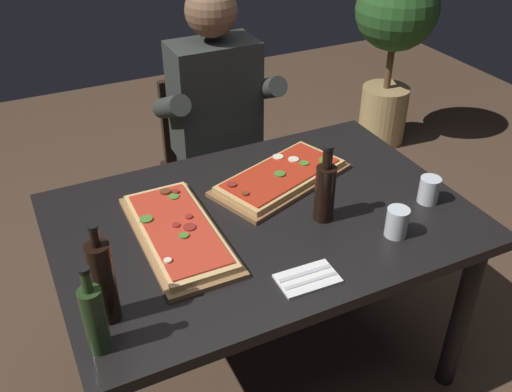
{
  "coord_description": "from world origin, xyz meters",
  "views": [
    {
      "loc": [
        -0.71,
        -1.42,
        1.87
      ],
      "look_at": [
        0.0,
        0.05,
        0.79
      ],
      "focal_mm": 39.95,
      "sensor_mm": 36.0,
      "label": 1
    }
  ],
  "objects_px": {
    "diner_chair": "(212,158)",
    "pizza_rectangular_left": "(178,232)",
    "wine_bottle_dark": "(95,318)",
    "potted_plant_corner": "(394,34)",
    "dining_table": "(262,237)",
    "vinegar_bottle_green": "(103,281)",
    "oil_bottle_amber": "(325,190)",
    "tumbler_far_side": "(429,190)",
    "seated_diner": "(219,121)",
    "pizza_rectangular_front": "(281,177)",
    "tumbler_near_camera": "(397,222)"
  },
  "relations": [
    {
      "from": "vinegar_bottle_green",
      "to": "seated_diner",
      "type": "distance_m",
      "value": 1.23
    },
    {
      "from": "wine_bottle_dark",
      "to": "tumbler_near_camera",
      "type": "bearing_deg",
      "value": 3.36
    },
    {
      "from": "pizza_rectangular_left",
      "to": "diner_chair",
      "type": "bearing_deg",
      "value": 62.09
    },
    {
      "from": "diner_chair",
      "to": "pizza_rectangular_left",
      "type": "bearing_deg",
      "value": -117.91
    },
    {
      "from": "vinegar_bottle_green",
      "to": "tumbler_far_side",
      "type": "bearing_deg",
      "value": 3.47
    },
    {
      "from": "oil_bottle_amber",
      "to": "potted_plant_corner",
      "type": "relative_size",
      "value": 0.24
    },
    {
      "from": "pizza_rectangular_front",
      "to": "oil_bottle_amber",
      "type": "xyz_separation_m",
      "value": [
        0.02,
        -0.27,
        0.09
      ]
    },
    {
      "from": "wine_bottle_dark",
      "to": "oil_bottle_amber",
      "type": "bearing_deg",
      "value": 16.45
    },
    {
      "from": "pizza_rectangular_front",
      "to": "oil_bottle_amber",
      "type": "bearing_deg",
      "value": -85.82
    },
    {
      "from": "dining_table",
      "to": "diner_chair",
      "type": "bearing_deg",
      "value": 80.1
    },
    {
      "from": "potted_plant_corner",
      "to": "tumbler_far_side",
      "type": "bearing_deg",
      "value": -123.72
    },
    {
      "from": "wine_bottle_dark",
      "to": "tumbler_near_camera",
      "type": "xyz_separation_m",
      "value": [
        0.97,
        0.06,
        -0.06
      ]
    },
    {
      "from": "potted_plant_corner",
      "to": "oil_bottle_amber",
      "type": "bearing_deg",
      "value": -133.8
    },
    {
      "from": "potted_plant_corner",
      "to": "seated_diner",
      "type": "bearing_deg",
      "value": -155.87
    },
    {
      "from": "wine_bottle_dark",
      "to": "pizza_rectangular_left",
      "type": "bearing_deg",
      "value": 46.57
    },
    {
      "from": "wine_bottle_dark",
      "to": "tumbler_far_side",
      "type": "bearing_deg",
      "value": 7.88
    },
    {
      "from": "pizza_rectangular_left",
      "to": "potted_plant_corner",
      "type": "bearing_deg",
      "value": 35.85
    },
    {
      "from": "potted_plant_corner",
      "to": "dining_table",
      "type": "bearing_deg",
      "value": -139.2
    },
    {
      "from": "tumbler_far_side",
      "to": "potted_plant_corner",
      "type": "distance_m",
      "value": 1.88
    },
    {
      "from": "pizza_rectangular_front",
      "to": "tumbler_near_camera",
      "type": "bearing_deg",
      "value": -67.89
    },
    {
      "from": "wine_bottle_dark",
      "to": "potted_plant_corner",
      "type": "distance_m",
      "value": 2.84
    },
    {
      "from": "pizza_rectangular_front",
      "to": "pizza_rectangular_left",
      "type": "distance_m",
      "value": 0.48
    },
    {
      "from": "vinegar_bottle_green",
      "to": "tumbler_far_side",
      "type": "relative_size",
      "value": 3.26
    },
    {
      "from": "vinegar_bottle_green",
      "to": "potted_plant_corner",
      "type": "relative_size",
      "value": 0.27
    },
    {
      "from": "tumbler_near_camera",
      "to": "seated_diner",
      "type": "distance_m",
      "value": 1.04
    },
    {
      "from": "vinegar_bottle_green",
      "to": "potted_plant_corner",
      "type": "xyz_separation_m",
      "value": [
        2.19,
        1.64,
        -0.13
      ]
    },
    {
      "from": "pizza_rectangular_left",
      "to": "vinegar_bottle_green",
      "type": "bearing_deg",
      "value": -138.08
    },
    {
      "from": "dining_table",
      "to": "vinegar_bottle_green",
      "type": "bearing_deg",
      "value": -157.15
    },
    {
      "from": "oil_bottle_amber",
      "to": "tumbler_far_side",
      "type": "distance_m",
      "value": 0.4
    },
    {
      "from": "dining_table",
      "to": "pizza_rectangular_left",
      "type": "distance_m",
      "value": 0.32
    },
    {
      "from": "pizza_rectangular_left",
      "to": "potted_plant_corner",
      "type": "distance_m",
      "value": 2.35
    },
    {
      "from": "tumbler_far_side",
      "to": "oil_bottle_amber",
      "type": "bearing_deg",
      "value": 169.16
    },
    {
      "from": "oil_bottle_amber",
      "to": "vinegar_bottle_green",
      "type": "height_order",
      "value": "vinegar_bottle_green"
    },
    {
      "from": "vinegar_bottle_green",
      "to": "diner_chair",
      "type": "xyz_separation_m",
      "value": [
        0.73,
        1.1,
        -0.38
      ]
    },
    {
      "from": "pizza_rectangular_front",
      "to": "diner_chair",
      "type": "xyz_separation_m",
      "value": [
        -0.01,
        0.69,
        -0.27
      ]
    },
    {
      "from": "oil_bottle_amber",
      "to": "tumbler_far_side",
      "type": "bearing_deg",
      "value": -10.84
    },
    {
      "from": "pizza_rectangular_front",
      "to": "wine_bottle_dark",
      "type": "height_order",
      "value": "wine_bottle_dark"
    },
    {
      "from": "tumbler_near_camera",
      "to": "tumbler_far_side",
      "type": "height_order",
      "value": "tumbler_near_camera"
    },
    {
      "from": "seated_diner",
      "to": "oil_bottle_amber",
      "type": "bearing_deg",
      "value": -87.99
    },
    {
      "from": "dining_table",
      "to": "potted_plant_corner",
      "type": "distance_m",
      "value": 2.13
    },
    {
      "from": "tumbler_far_side",
      "to": "seated_diner",
      "type": "distance_m",
      "value": 1.0
    },
    {
      "from": "tumbler_far_side",
      "to": "seated_diner",
      "type": "height_order",
      "value": "seated_diner"
    },
    {
      "from": "diner_chair",
      "to": "seated_diner",
      "type": "relative_size",
      "value": 0.65
    },
    {
      "from": "wine_bottle_dark",
      "to": "potted_plant_corner",
      "type": "xyz_separation_m",
      "value": [
        2.24,
        1.73,
        -0.1
      ]
    },
    {
      "from": "pizza_rectangular_left",
      "to": "vinegar_bottle_green",
      "type": "xyz_separation_m",
      "value": [
        -0.29,
        -0.26,
        0.11
      ]
    },
    {
      "from": "pizza_rectangular_front",
      "to": "diner_chair",
      "type": "relative_size",
      "value": 0.67
    },
    {
      "from": "oil_bottle_amber",
      "to": "diner_chair",
      "type": "xyz_separation_m",
      "value": [
        -0.03,
        0.96,
        -0.36
      ]
    },
    {
      "from": "dining_table",
      "to": "tumbler_far_side",
      "type": "height_order",
      "value": "tumbler_far_side"
    },
    {
      "from": "dining_table",
      "to": "oil_bottle_amber",
      "type": "height_order",
      "value": "oil_bottle_amber"
    },
    {
      "from": "pizza_rectangular_left",
      "to": "diner_chair",
      "type": "xyz_separation_m",
      "value": [
        0.45,
        0.84,
        -0.27
      ]
    }
  ]
}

